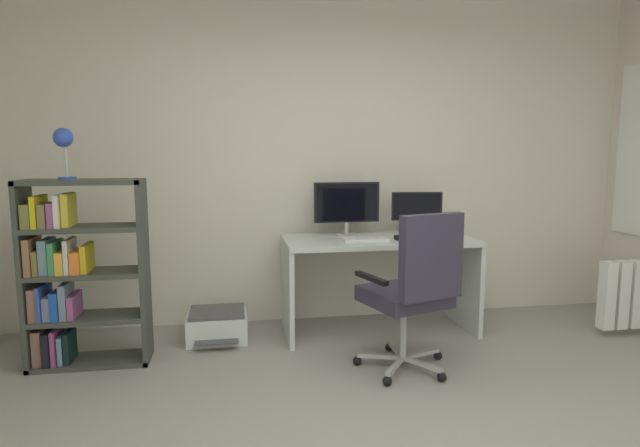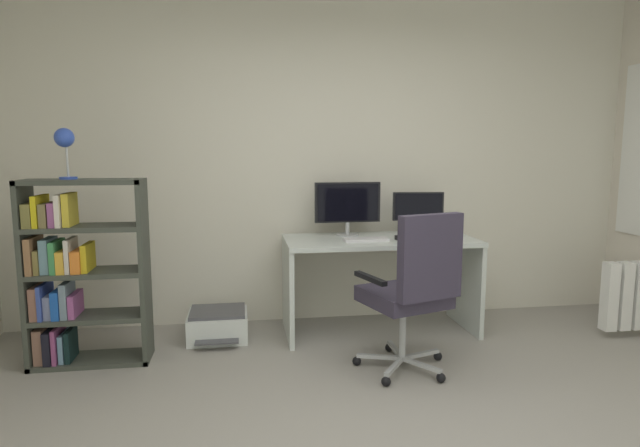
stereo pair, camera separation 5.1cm
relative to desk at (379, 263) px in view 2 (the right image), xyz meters
name	(u,v)px [view 2 (the right image)]	position (x,y,z in m)	size (l,w,h in m)	color
wall_back	(328,155)	(-0.33, 0.46, 0.85)	(5.25, 0.10, 2.80)	silver
desk	(379,263)	(0.00, 0.00, 0.00)	(1.48, 0.67, 0.75)	silver
monitor_main	(348,204)	(-0.22, 0.16, 0.45)	(0.53, 0.18, 0.43)	#B2B5B7
monitor_secondary	(418,209)	(0.36, 0.16, 0.40)	(0.42, 0.18, 0.34)	#B2B5B7
keyboard	(366,240)	(-0.14, -0.11, 0.21)	(0.34, 0.13, 0.02)	silver
computer_mouse	(401,238)	(0.13, -0.12, 0.22)	(0.06, 0.10, 0.03)	black
office_chair	(413,286)	(0.00, -0.83, 0.03)	(0.63, 0.68, 1.06)	#B7BABC
bookshelf	(73,274)	(-2.18, -0.31, 0.06)	(0.77, 0.29, 1.25)	#3C4038
desk_lamp	(65,142)	(-2.18, -0.31, 0.93)	(0.13, 0.12, 0.33)	blue
printer	(218,325)	(-1.26, 0.02, -0.44)	(0.45, 0.48, 0.23)	silver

